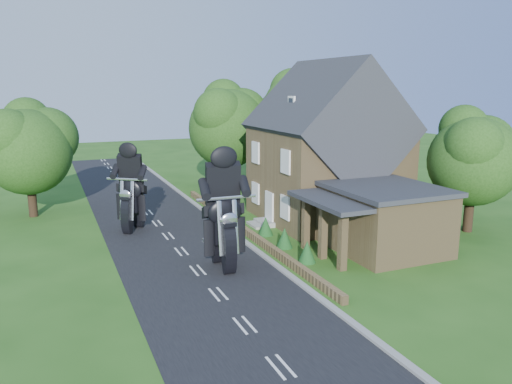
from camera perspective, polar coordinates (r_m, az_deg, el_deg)
name	(u,v)px	position (r m, az deg, el deg)	size (l,w,h in m)	color
ground	(198,271)	(23.98, -6.69, -8.91)	(120.00, 120.00, 0.00)	#245016
road	(198,270)	(23.97, -6.69, -8.89)	(7.00, 80.00, 0.02)	black
kerb	(268,259)	(25.14, 1.39, -7.68)	(0.30, 80.00, 0.12)	gray
garden_wall	(243,229)	(29.72, -1.46, -4.28)	(0.30, 22.00, 0.40)	olive
house	(327,153)	(32.46, 8.09, 4.46)	(9.54, 8.64, 10.24)	olive
annex	(382,217)	(27.07, 14.22, -2.84)	(7.05, 5.94, 3.44)	olive
tree_annex_side	(477,153)	(32.03, 23.96, 4.08)	(5.64, 5.20, 7.48)	black
tree_house_right	(381,133)	(37.97, 14.13, 6.58)	(6.51, 6.00, 8.40)	black
tree_behind_house	(303,114)	(42.89, 5.40, 8.85)	(7.81, 7.20, 10.08)	black
tree_behind_left	(232,121)	(41.34, -2.71, 8.09)	(6.94, 6.40, 9.16)	black
tree_far_road	(33,144)	(35.86, -24.09, 5.05)	(6.08, 5.60, 7.84)	black
shrub_a	(307,252)	(24.84, 5.85, -6.79)	(0.90, 0.90, 1.10)	#133C17
shrub_b	(285,238)	(26.94, 3.28, -5.24)	(0.90, 0.90, 1.10)	#133C17
shrub_c	(266,226)	(29.11, 1.10, -3.91)	(0.90, 0.90, 1.10)	#133C17
shrub_d	(235,207)	(33.59, -2.38, -1.76)	(0.90, 0.90, 1.10)	#133C17
shrub_e	(223,200)	(35.88, -3.79, -0.89)	(0.90, 0.90, 1.10)	#133C17
shrub_f	(212,193)	(38.19, -5.03, -0.12)	(0.90, 0.90, 1.10)	#133C17
motorcycle_lead	(224,251)	(23.82, -3.70, -6.74)	(0.48, 1.89, 1.76)	black
motorcycle_follow	(133,218)	(30.77, -13.89, -2.91)	(0.44, 1.72, 1.60)	black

